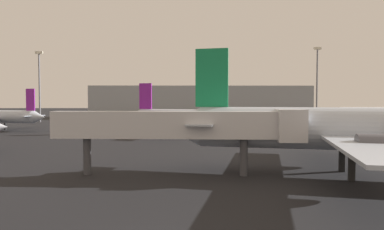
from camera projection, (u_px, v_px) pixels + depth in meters
The scene contains 6 objects.
airplane_at_gate at pixel (361, 129), 29.91m from camera, with size 37.15×31.25×11.59m.
airplane_far_left at pixel (186, 118), 68.26m from camera, with size 27.10×20.98×10.27m.
jet_bridge at pixel (188, 126), 30.48m from camera, with size 22.39×3.36×5.91m.
light_mast_left at pixel (39, 83), 106.56m from camera, with size 2.40×0.50×21.99m.
light_mast_right at pixel (317, 80), 111.46m from camera, with size 2.40×0.50×24.05m.
terminal_building at pixel (200, 102), 137.56m from camera, with size 83.79×21.03×12.29m, color #999EA3.
Camera 1 is at (2.38, -13.85, 6.65)m, focal length 32.12 mm.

